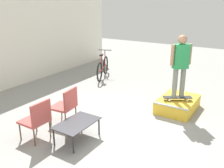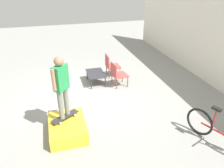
% 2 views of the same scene
% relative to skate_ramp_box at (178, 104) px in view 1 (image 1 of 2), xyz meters
% --- Properties ---
extents(ground_plane, '(24.00, 24.00, 0.00)m').
position_rel_skate_ramp_box_xyz_m(ground_plane, '(-1.76, 0.70, -0.17)').
color(ground_plane, gray).
extents(skate_ramp_box, '(1.29, 0.92, 0.37)m').
position_rel_skate_ramp_box_xyz_m(skate_ramp_box, '(0.00, 0.00, 0.00)').
color(skate_ramp_box, gold).
rests_on(skate_ramp_box, ground_plane).
extents(skateboard_on_ramp, '(0.58, 0.75, 0.07)m').
position_rel_skate_ramp_box_xyz_m(skateboard_on_ramp, '(-0.15, -0.02, 0.25)').
color(skateboard_on_ramp, '#2D2D2D').
rests_on(skateboard_on_ramp, skate_ramp_box).
extents(person_skater, '(0.44, 0.42, 1.63)m').
position_rel_skate_ramp_box_xyz_m(person_skater, '(-0.15, -0.02, 1.22)').
color(person_skater, gray).
rests_on(person_skater, skateboard_on_ramp).
extents(coffee_table, '(0.97, 0.62, 0.41)m').
position_rel_skate_ramp_box_xyz_m(coffee_table, '(-2.67, 1.32, 0.20)').
color(coffee_table, '#2D2D33').
rests_on(coffee_table, ground_plane).
extents(patio_chair_left, '(0.52, 0.52, 0.90)m').
position_rel_skate_ramp_box_xyz_m(patio_chair_left, '(-3.11, 2.04, 0.33)').
color(patio_chair_left, brown).
rests_on(patio_chair_left, ground_plane).
extents(patio_chair_right, '(0.58, 0.58, 0.90)m').
position_rel_skate_ramp_box_xyz_m(patio_chair_right, '(-2.22, 2.04, 0.33)').
color(patio_chair_right, brown).
rests_on(patio_chair_right, ground_plane).
extents(bicycle, '(1.69, 0.76, 1.02)m').
position_rel_skate_ramp_box_xyz_m(bicycle, '(1.43, 3.45, 0.22)').
color(bicycle, black).
rests_on(bicycle, ground_plane).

